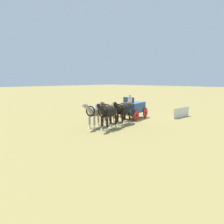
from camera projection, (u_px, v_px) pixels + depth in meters
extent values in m
plane|color=#9E8C4C|center=(134.00, 118.00, 26.76)|extent=(220.00, 220.00, 0.00)
cube|color=#2D4C7A|center=(134.00, 107.00, 26.61)|extent=(3.04, 1.93, 1.06)
cube|color=brown|center=(127.00, 103.00, 25.12)|extent=(0.81, 1.31, 0.12)
cube|color=#2D4C7A|center=(125.00, 111.00, 24.88)|extent=(0.47, 1.11, 0.60)
cube|color=#2D4C7A|center=(129.00, 100.00, 25.33)|extent=(0.32, 1.21, 0.55)
cube|color=red|center=(134.00, 113.00, 26.69)|extent=(3.06, 0.82, 0.16)
cylinder|color=red|center=(136.00, 115.00, 25.33)|extent=(1.10, 0.31, 1.11)
cylinder|color=black|center=(136.00, 115.00, 25.33)|extent=(0.23, 0.22, 0.20)
cylinder|color=red|center=(123.00, 114.00, 26.13)|extent=(1.10, 0.31, 1.11)
cylinder|color=black|center=(123.00, 114.00, 26.13)|extent=(0.23, 0.22, 0.20)
cylinder|color=red|center=(145.00, 113.00, 27.25)|extent=(1.10, 0.31, 1.11)
cylinder|color=black|center=(145.00, 113.00, 27.25)|extent=(0.23, 0.22, 0.20)
cylinder|color=red|center=(133.00, 112.00, 28.04)|extent=(1.10, 0.31, 1.11)
cylinder|color=black|center=(133.00, 112.00, 28.04)|extent=(0.23, 0.22, 0.20)
cylinder|color=brown|center=(122.00, 116.00, 24.38)|extent=(2.56, 0.65, 0.10)
cube|color=#BCB293|center=(129.00, 102.00, 24.85)|extent=(0.46, 0.40, 0.16)
cube|color=silver|center=(130.00, 99.00, 24.91)|extent=(0.31, 0.40, 0.55)
sphere|color=tan|center=(130.00, 96.00, 24.86)|extent=(0.22, 0.22, 0.22)
ellipsoid|color=black|center=(124.00, 109.00, 23.18)|extent=(2.19, 1.37, 0.95)
cylinder|color=black|center=(122.00, 119.00, 22.54)|extent=(0.18, 0.18, 0.71)
cone|color=silver|center=(122.00, 124.00, 22.61)|extent=(0.30, 0.30, 0.30)
cylinder|color=black|center=(117.00, 118.00, 22.81)|extent=(0.18, 0.18, 0.71)
cone|color=silver|center=(117.00, 123.00, 22.88)|extent=(0.30, 0.30, 0.30)
cylinder|color=black|center=(130.00, 116.00, 23.75)|extent=(0.18, 0.18, 0.71)
cone|color=silver|center=(130.00, 122.00, 23.82)|extent=(0.30, 0.30, 0.30)
cylinder|color=black|center=(125.00, 116.00, 24.02)|extent=(0.18, 0.18, 0.71)
cone|color=silver|center=(125.00, 121.00, 24.09)|extent=(0.30, 0.30, 0.30)
cylinder|color=black|center=(117.00, 106.00, 22.04)|extent=(1.00, 0.55, 0.81)
ellipsoid|color=black|center=(115.00, 104.00, 21.69)|extent=(0.64, 0.38, 0.32)
cube|color=silver|center=(113.00, 104.00, 21.45)|extent=(0.08, 0.11, 0.24)
torus|color=black|center=(119.00, 109.00, 22.39)|extent=(0.33, 0.98, 0.98)
cylinder|color=black|center=(129.00, 111.00, 24.12)|extent=(0.14, 0.14, 0.80)
ellipsoid|color=brown|center=(112.00, 109.00, 23.85)|extent=(2.28, 1.34, 0.90)
cylinder|color=brown|center=(110.00, 118.00, 23.19)|extent=(0.18, 0.18, 0.70)
cone|color=silver|center=(110.00, 123.00, 23.25)|extent=(0.30, 0.30, 0.30)
cylinder|color=brown|center=(105.00, 117.00, 23.44)|extent=(0.18, 0.18, 0.70)
cone|color=silver|center=(105.00, 122.00, 23.51)|extent=(0.30, 0.30, 0.30)
cylinder|color=brown|center=(118.00, 116.00, 24.46)|extent=(0.18, 0.18, 0.70)
cone|color=silver|center=(118.00, 121.00, 24.52)|extent=(0.30, 0.30, 0.30)
cylinder|color=brown|center=(114.00, 115.00, 24.71)|extent=(0.18, 0.18, 0.70)
cone|color=silver|center=(114.00, 120.00, 24.78)|extent=(0.30, 0.30, 0.30)
cylinder|color=brown|center=(104.00, 106.00, 22.67)|extent=(1.00, 0.55, 0.81)
ellipsoid|color=brown|center=(102.00, 103.00, 22.32)|extent=(0.64, 0.38, 0.32)
cube|color=silver|center=(100.00, 104.00, 22.08)|extent=(0.08, 0.11, 0.24)
torus|color=black|center=(106.00, 109.00, 23.02)|extent=(0.32, 0.93, 0.93)
cylinder|color=black|center=(118.00, 111.00, 24.84)|extent=(0.14, 0.14, 0.80)
ellipsoid|color=black|center=(109.00, 112.00, 20.97)|extent=(2.18, 1.38, 0.98)
cylinder|color=black|center=(107.00, 122.00, 20.33)|extent=(0.18, 0.18, 0.75)
cone|color=silver|center=(107.00, 129.00, 20.40)|extent=(0.30, 0.30, 0.32)
cylinder|color=black|center=(102.00, 122.00, 20.61)|extent=(0.18, 0.18, 0.75)
cone|color=silver|center=(102.00, 128.00, 20.68)|extent=(0.30, 0.30, 0.32)
cylinder|color=black|center=(116.00, 120.00, 21.53)|extent=(0.18, 0.18, 0.75)
cone|color=silver|center=(116.00, 126.00, 21.60)|extent=(0.30, 0.30, 0.32)
cylinder|color=black|center=(111.00, 119.00, 21.81)|extent=(0.18, 0.18, 0.75)
cone|color=silver|center=(111.00, 125.00, 21.88)|extent=(0.30, 0.30, 0.32)
cylinder|color=black|center=(101.00, 108.00, 19.83)|extent=(1.00, 0.55, 0.81)
ellipsoid|color=black|center=(98.00, 106.00, 19.48)|extent=(0.64, 0.38, 0.32)
cube|color=silver|center=(96.00, 106.00, 19.24)|extent=(0.08, 0.11, 0.24)
torus|color=black|center=(103.00, 112.00, 20.18)|extent=(0.33, 1.00, 1.00)
cylinder|color=black|center=(115.00, 114.00, 21.90)|extent=(0.14, 0.14, 0.80)
ellipsoid|color=#9E998E|center=(96.00, 111.00, 21.64)|extent=(2.06, 1.29, 0.91)
cylinder|color=#9E998E|center=(94.00, 121.00, 21.04)|extent=(0.18, 0.18, 0.73)
cone|color=silver|center=(94.00, 127.00, 21.11)|extent=(0.30, 0.30, 0.31)
cylinder|color=#9E998E|center=(90.00, 121.00, 21.30)|extent=(0.18, 0.18, 0.73)
cone|color=silver|center=(90.00, 127.00, 21.37)|extent=(0.30, 0.30, 0.31)
cylinder|color=#9E998E|center=(103.00, 119.00, 22.18)|extent=(0.18, 0.18, 0.73)
cone|color=silver|center=(103.00, 125.00, 22.25)|extent=(0.30, 0.30, 0.31)
cylinder|color=#9E998E|center=(98.00, 118.00, 22.43)|extent=(0.18, 0.18, 0.73)
cone|color=silver|center=(98.00, 124.00, 22.50)|extent=(0.30, 0.30, 0.31)
cylinder|color=#9E998E|center=(88.00, 108.00, 20.54)|extent=(1.00, 0.55, 0.81)
ellipsoid|color=#9E998E|center=(85.00, 105.00, 20.19)|extent=(0.64, 0.38, 0.32)
cube|color=silver|center=(83.00, 106.00, 19.96)|extent=(0.08, 0.11, 0.24)
torus|color=black|center=(90.00, 111.00, 20.89)|extent=(0.32, 0.94, 0.94)
cylinder|color=black|center=(103.00, 113.00, 22.53)|extent=(0.14, 0.14, 0.80)
cube|color=silver|center=(181.00, 113.00, 27.35)|extent=(3.20, 0.08, 1.10)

